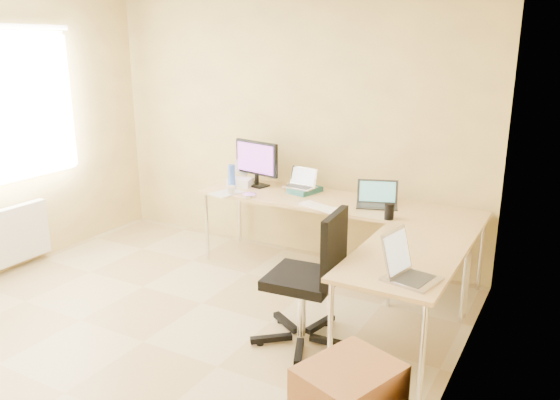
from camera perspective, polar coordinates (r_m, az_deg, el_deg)
The scene contains 21 objects.
floor at distance 4.38m, azimuth -13.87°, elevation -13.96°, with size 4.50×4.50×0.00m, color tan.
wall_back at distance 5.70m, azimuth 0.84°, elevation 7.43°, with size 4.50×4.50×0.00m, color #E7CD74.
wall_right at distance 2.89m, azimuth 16.34°, elevation -1.82°, with size 4.50×4.50×0.00m, color #E7CD74.
desk_main at distance 5.27m, azimuth 5.67°, elevation -3.88°, with size 2.65×0.70×0.73m, color tan.
desk_return at distance 4.10m, azimuth 12.61°, elevation -10.27°, with size 0.70×1.30×0.73m, color tan.
monitor at distance 5.60m, azimuth -2.42°, elevation 3.76°, with size 0.54×0.17×0.47m, color black.
book_stack at distance 5.41m, azimuth 2.58°, elevation 1.04°, with size 0.22×0.30×0.05m, color #215959.
laptop_center at distance 5.37m, azimuth 2.04°, elevation 2.25°, with size 0.29×0.22×0.19m, color silver.
laptop_black at distance 4.99m, azimuth 9.99°, elevation 0.58°, with size 0.36×0.27×0.23m, color black.
keyboard at distance 4.90m, azimuth 4.30°, elevation -0.78°, with size 0.45×0.12×0.02m, color white.
mouse at distance 4.84m, azimuth 5.84°, elevation -0.94°, with size 0.10×0.06×0.03m, color white.
mug at distance 5.35m, azimuth -5.11°, elevation 1.02°, with size 0.09×0.09×0.08m, color silver.
cd_stack at distance 5.24m, azimuth -3.14°, elevation 0.45°, with size 0.13×0.13×0.03m, color white.
water_bottle at distance 5.55m, azimuth -5.00°, elevation 2.41°, with size 0.07×0.07×0.24m, color blue.
papers at distance 5.40m, azimuth -5.56°, elevation 0.72°, with size 0.21×0.31×0.01m, color silver.
white_box at distance 5.64m, azimuth -4.12°, elevation 1.82°, with size 0.23×0.17×0.09m, color white.
desk_fan at distance 5.81m, azimuth -3.60°, elevation 3.07°, with size 0.19×0.19×0.24m, color silver.
black_cup at distance 4.67m, azimuth 11.18°, elevation -1.17°, with size 0.08×0.08×0.14m, color black.
laptop_return at distance 3.51m, azimuth 13.52°, elevation -6.23°, with size 0.28×0.36×0.24m, color #B1AEC4.
office_chair at distance 4.05m, azimuth 2.27°, elevation -8.10°, with size 0.62×0.62×1.04m, color black.
radiator at distance 5.92m, azimuth -26.00°, elevation -3.37°, with size 0.09×0.80×0.55m, color white.
Camera 1 is at (2.68, -2.70, 2.16)m, focal length 35.54 mm.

